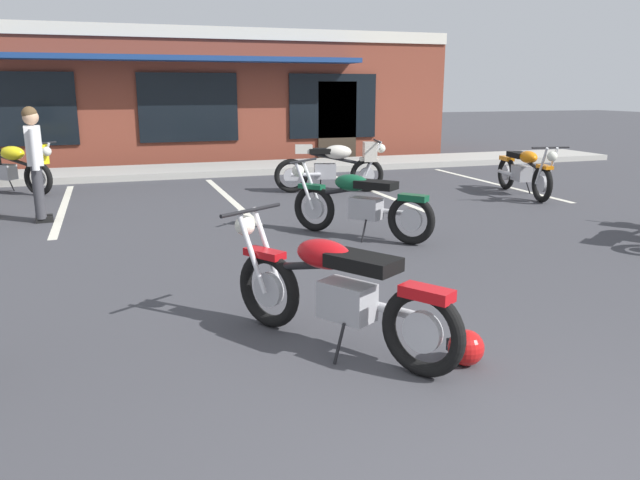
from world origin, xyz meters
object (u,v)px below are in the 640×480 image
(motorcycle_foreground_classic, at_px, (336,290))
(motorcycle_silver_naked, at_px, (12,166))
(motorcycle_green_cafe_racer, at_px, (335,164))
(person_by_back_row, at_px, (35,157))
(helmet_on_pavement, at_px, (466,347))
(motorcycle_red_sportbike, at_px, (359,203))
(motorcycle_blue_standard, at_px, (524,171))

(motorcycle_foreground_classic, distance_m, motorcycle_silver_naked, 9.19)
(motorcycle_green_cafe_racer, distance_m, person_by_back_row, 5.19)
(person_by_back_row, bearing_deg, helmet_on_pavement, -62.14)
(motorcycle_silver_naked, distance_m, motorcycle_green_cafe_racer, 6.02)
(motorcycle_foreground_classic, distance_m, motorcycle_red_sportbike, 3.63)
(motorcycle_silver_naked, distance_m, motorcycle_blue_standard, 9.46)
(person_by_back_row, bearing_deg, motorcycle_red_sportbike, -30.81)
(motorcycle_silver_naked, bearing_deg, motorcycle_green_cafe_racer, -16.95)
(motorcycle_red_sportbike, relative_size, motorcycle_green_cafe_racer, 0.84)
(person_by_back_row, bearing_deg, motorcycle_green_cafe_racer, 12.40)
(motorcycle_silver_naked, bearing_deg, helmet_on_pavement, -66.22)
(motorcycle_foreground_classic, height_order, helmet_on_pavement, motorcycle_foreground_classic)
(motorcycle_silver_naked, height_order, helmet_on_pavement, motorcycle_silver_naked)
(motorcycle_silver_naked, relative_size, motorcycle_green_cafe_racer, 0.84)
(motorcycle_foreground_classic, bearing_deg, motorcycle_blue_standard, 43.61)
(motorcycle_red_sportbike, height_order, motorcycle_green_cafe_racer, same)
(motorcycle_foreground_classic, relative_size, person_by_back_row, 1.11)
(motorcycle_silver_naked, bearing_deg, person_by_back_row, -76.10)
(motorcycle_red_sportbike, relative_size, motorcycle_blue_standard, 0.84)
(motorcycle_silver_naked, bearing_deg, motorcycle_red_sportbike, -47.87)
(motorcycle_blue_standard, height_order, helmet_on_pavement, motorcycle_blue_standard)
(motorcycle_foreground_classic, distance_m, motorcycle_blue_standard, 7.77)
(motorcycle_foreground_classic, xyz_separation_m, motorcycle_red_sportbike, (1.53, 3.29, 0.00))
(motorcycle_red_sportbike, relative_size, motorcycle_silver_naked, 1.00)
(motorcycle_blue_standard, height_order, person_by_back_row, person_by_back_row)
(motorcycle_blue_standard, bearing_deg, helmet_on_pavement, -129.26)
(motorcycle_red_sportbike, xyz_separation_m, motorcycle_blue_standard, (4.10, 2.07, 0.00))
(motorcycle_foreground_classic, xyz_separation_m, motorcycle_green_cafe_racer, (2.49, 6.83, 0.07))
(person_by_back_row, xyz_separation_m, helmet_on_pavement, (3.33, -6.30, -0.82))
(person_by_back_row, bearing_deg, motorcycle_blue_standard, -2.54)
(motorcycle_silver_naked, relative_size, motorcycle_blue_standard, 0.84)
(motorcycle_foreground_classic, xyz_separation_m, motorcycle_silver_naked, (-3.27, 8.59, 0.07))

